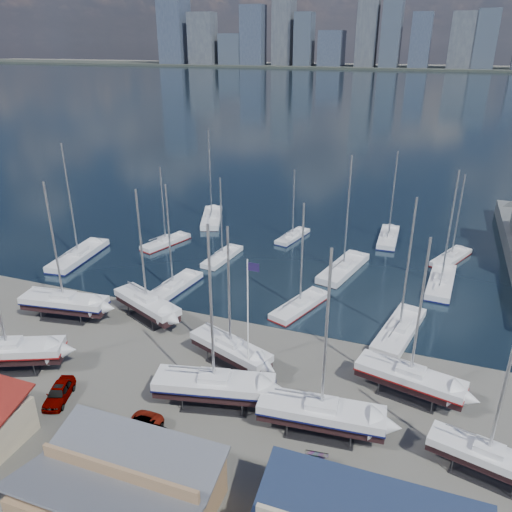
% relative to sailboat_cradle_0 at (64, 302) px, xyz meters
% --- Properties ---
extents(ground, '(1400.00, 1400.00, 0.00)m').
position_rel_sailboat_cradle_0_xyz_m(ground, '(20.78, -3.78, -2.08)').
color(ground, '#605E59').
rests_on(ground, ground).
extents(water, '(1400.00, 600.00, 0.40)m').
position_rel_sailboat_cradle_0_xyz_m(water, '(20.78, 306.22, -2.23)').
color(water, '#172735').
rests_on(water, ground).
extents(far_shore, '(1400.00, 80.00, 2.20)m').
position_rel_sailboat_cradle_0_xyz_m(far_shore, '(20.78, 566.22, -0.98)').
color(far_shore, '#2D332D').
rests_on(far_shore, ground).
extents(skyline, '(639.14, 43.80, 107.69)m').
position_rel_sailboat_cradle_0_xyz_m(skyline, '(12.95, 559.98, 37.01)').
color(skyline, '#475166').
rests_on(skyline, far_shore).
extents(shed_grey, '(12.60, 8.40, 4.17)m').
position_rel_sailboat_cradle_0_xyz_m(shed_grey, '(20.78, -19.78, 0.07)').
color(shed_grey, '#8C6B4C').
rests_on(shed_grey, ground).
extents(sailboat_cradle_0, '(10.29, 4.17, 16.15)m').
position_rel_sailboat_cradle_0_xyz_m(sailboat_cradle_0, '(0.00, 0.00, 0.00)').
color(sailboat_cradle_0, '#2D2D33').
rests_on(sailboat_cradle_0, ground).
extents(sailboat_cradle_1, '(10.62, 6.80, 16.64)m').
position_rel_sailboat_cradle_0_xyz_m(sailboat_cradle_1, '(1.53, -9.83, 0.03)').
color(sailboat_cradle_1, '#2D2D33').
rests_on(sailboat_cradle_1, ground).
extents(sailboat_cradle_2, '(9.68, 6.23, 15.42)m').
position_rel_sailboat_cradle_0_xyz_m(sailboat_cradle_2, '(8.96, 2.99, -0.03)').
color(sailboat_cradle_2, '#2D2D33').
rests_on(sailboat_cradle_2, ground).
extents(sailboat_cradle_3, '(10.88, 5.14, 16.89)m').
position_rel_sailboat_cradle_0_xyz_m(sailboat_cradle_3, '(22.21, -7.80, 0.04)').
color(sailboat_cradle_3, '#2D2D33').
rests_on(sailboat_cradle_3, ground).
extents(sailboat_cradle_4, '(9.18, 5.50, 14.61)m').
position_rel_sailboat_cradle_0_xyz_m(sailboat_cradle_4, '(21.28, -1.97, -0.07)').
color(sailboat_cradle_4, '#2D2D33').
rests_on(sailboat_cradle_4, ground).
extents(sailboat_cradle_5, '(10.37, 3.70, 16.40)m').
position_rel_sailboat_cradle_0_xyz_m(sailboat_cradle_5, '(31.65, -8.03, 0.01)').
color(sailboat_cradle_5, '#2D2D33').
rests_on(sailboat_cradle_5, ground).
extents(sailboat_cradle_6, '(9.85, 4.65, 15.40)m').
position_rel_sailboat_cradle_0_xyz_m(sailboat_cradle_6, '(37.98, -0.87, -0.04)').
color(sailboat_cradle_6, '#2D2D33').
rests_on(sailboat_cradle_6, ground).
extents(sailboat_cradle_7, '(8.49, 4.15, 13.56)m').
position_rel_sailboat_cradle_0_xyz_m(sailboat_cradle_7, '(43.91, -8.26, -0.13)').
color(sailboat_cradle_7, '#2D2D33').
rests_on(sailboat_cradle_7, ground).
extents(sailboat_moored_0, '(4.34, 12.06, 17.66)m').
position_rel_sailboat_cradle_0_xyz_m(sailboat_moored_0, '(-9.65, 14.50, -1.77)').
color(sailboat_moored_0, black).
rests_on(sailboat_moored_0, water).
extents(sailboat_moored_1, '(5.07, 8.95, 12.91)m').
position_rel_sailboat_cradle_0_xyz_m(sailboat_moored_1, '(-0.48, 23.83, -1.77)').
color(sailboat_moored_1, black).
rests_on(sailboat_moored_1, water).
extents(sailboat_moored_2, '(6.79, 11.50, 16.78)m').
position_rel_sailboat_cradle_0_xyz_m(sailboat_moored_2, '(1.61, 36.52, -1.75)').
color(sailboat_moored_2, black).
rests_on(sailboat_moored_2, water).
extents(sailboat_moored_3, '(4.11, 10.11, 14.69)m').
position_rel_sailboat_cradle_0_xyz_m(sailboat_moored_3, '(8.22, 10.25, -1.77)').
color(sailboat_moored_3, black).
rests_on(sailboat_moored_3, water).
extents(sailboat_moored_4, '(3.33, 8.68, 12.78)m').
position_rel_sailboat_cradle_0_xyz_m(sailboat_moored_4, '(10.17, 21.56, -1.75)').
color(sailboat_moored_4, black).
rests_on(sailboat_moored_4, water).
extents(sailboat_moored_5, '(3.99, 8.25, 11.88)m').
position_rel_sailboat_cradle_0_xyz_m(sailboat_moored_5, '(17.52, 32.97, -1.77)').
color(sailboat_moored_5, black).
rests_on(sailboat_moored_5, water).
extents(sailboat_moored_6, '(5.54, 9.55, 13.78)m').
position_rel_sailboat_cradle_0_xyz_m(sailboat_moored_6, '(24.68, 11.30, -1.77)').
color(sailboat_moored_6, black).
rests_on(sailboat_moored_6, water).
extents(sailboat_moored_7, '(5.60, 11.63, 16.93)m').
position_rel_sailboat_cradle_0_xyz_m(sailboat_moored_7, '(27.57, 23.39, -1.75)').
color(sailboat_moored_7, black).
rests_on(sailboat_moored_7, water).
extents(sailboat_moored_8, '(3.00, 10.04, 14.92)m').
position_rel_sailboat_cradle_0_xyz_m(sailboat_moored_8, '(32.08, 37.61, -1.77)').
color(sailboat_moored_8, black).
rests_on(sailboat_moored_8, water).
extents(sailboat_moored_9, '(5.16, 11.15, 16.25)m').
position_rel_sailboat_cradle_0_xyz_m(sailboat_moored_9, '(36.32, 9.51, -1.76)').
color(sailboat_moored_9, black).
rests_on(sailboat_moored_9, water).
extents(sailboat_moored_10, '(3.81, 10.95, 16.08)m').
position_rel_sailboat_cradle_0_xyz_m(sailboat_moored_10, '(40.34, 23.48, -1.77)').
color(sailboat_moored_10, black).
rests_on(sailboat_moored_10, water).
extents(sailboat_moored_11, '(5.94, 9.14, 13.31)m').
position_rel_sailboat_cradle_0_xyz_m(sailboat_moored_11, '(41.57, 32.61, -1.77)').
color(sailboat_moored_11, black).
rests_on(sailboat_moored_11, water).
extents(car_a, '(3.04, 4.71, 1.49)m').
position_rel_sailboat_cradle_0_xyz_m(car_a, '(8.88, -11.82, -1.33)').
color(car_a, gray).
rests_on(car_a, ground).
extents(car_b, '(4.84, 2.38, 1.53)m').
position_rel_sailboat_cradle_0_xyz_m(car_b, '(20.58, -13.98, -1.32)').
color(car_b, gray).
rests_on(car_b, ground).
extents(car_c, '(2.64, 5.68, 1.57)m').
position_rel_sailboat_cradle_0_xyz_m(car_c, '(18.14, -14.25, -1.29)').
color(car_c, gray).
rests_on(car_c, ground).
extents(car_d, '(2.59, 5.23, 1.46)m').
position_rel_sailboat_cradle_0_xyz_m(car_d, '(32.45, -13.91, -1.35)').
color(car_d, gray).
rests_on(car_d, ground).
extents(flagpole, '(1.11, 0.12, 12.63)m').
position_rel_sailboat_cradle_0_xyz_m(flagpole, '(23.93, -3.85, 5.24)').
color(flagpole, white).
rests_on(flagpole, ground).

